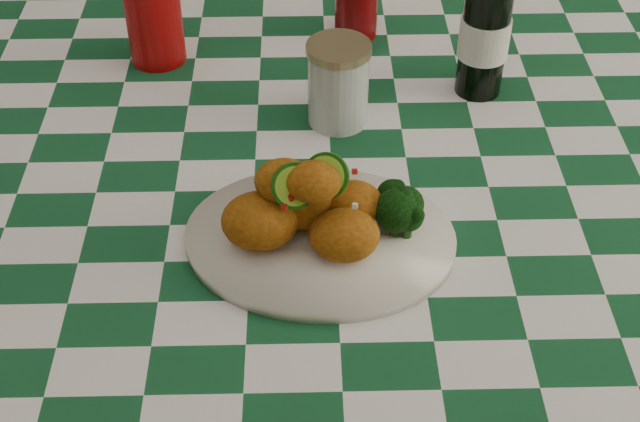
{
  "coord_description": "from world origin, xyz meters",
  "views": [
    {
      "loc": [
        -0.04,
        -0.95,
        1.53
      ],
      "look_at": [
        -0.02,
        -0.17,
        0.84
      ],
      "focal_mm": 50.0,
      "sensor_mm": 36.0,
      "label": 1
    }
  ],
  "objects_px": {
    "beer_bottle": "(487,17)",
    "wooden_chair_right": "(522,84)",
    "red_tumbler": "(154,16)",
    "dining_table": "(329,346)",
    "wooden_chair_left": "(170,59)",
    "fried_chicken_pile": "(314,199)",
    "plate": "(320,239)",
    "mason_jar": "(338,84)"
  },
  "relations": [
    {
      "from": "beer_bottle",
      "to": "red_tumbler",
      "type": "bearing_deg",
      "value": 168.56
    },
    {
      "from": "mason_jar",
      "to": "red_tumbler",
      "type": "bearing_deg",
      "value": 148.04
    },
    {
      "from": "dining_table",
      "to": "wooden_chair_left",
      "type": "relative_size",
      "value": 1.65
    },
    {
      "from": "dining_table",
      "to": "wooden_chair_right",
      "type": "height_order",
      "value": "wooden_chair_right"
    },
    {
      "from": "wooden_chair_right",
      "to": "dining_table",
      "type": "bearing_deg",
      "value": -128.01
    },
    {
      "from": "red_tumbler",
      "to": "wooden_chair_right",
      "type": "relative_size",
      "value": 0.18
    },
    {
      "from": "mason_jar",
      "to": "beer_bottle",
      "type": "height_order",
      "value": "beer_bottle"
    },
    {
      "from": "red_tumbler",
      "to": "plate",
      "type": "bearing_deg",
      "value": -60.51
    },
    {
      "from": "wooden_chair_left",
      "to": "wooden_chair_right",
      "type": "relative_size",
      "value": 1.22
    },
    {
      "from": "wooden_chair_left",
      "to": "fried_chicken_pile",
      "type": "bearing_deg",
      "value": -70.34
    },
    {
      "from": "wooden_chair_left",
      "to": "wooden_chair_right",
      "type": "bearing_deg",
      "value": 2.55
    },
    {
      "from": "dining_table",
      "to": "beer_bottle",
      "type": "distance_m",
      "value": 0.59
    },
    {
      "from": "mason_jar",
      "to": "beer_bottle",
      "type": "bearing_deg",
      "value": 18.94
    },
    {
      "from": "mason_jar",
      "to": "wooden_chair_right",
      "type": "distance_m",
      "value": 0.9
    },
    {
      "from": "red_tumbler",
      "to": "wooden_chair_left",
      "type": "height_order",
      "value": "wooden_chair_left"
    },
    {
      "from": "mason_jar",
      "to": "wooden_chair_left",
      "type": "xyz_separation_m",
      "value": [
        -0.34,
        0.63,
        -0.34
      ]
    },
    {
      "from": "dining_table",
      "to": "beer_bottle",
      "type": "xyz_separation_m",
      "value": [
        0.22,
        0.16,
        0.52
      ]
    },
    {
      "from": "beer_bottle",
      "to": "wooden_chair_right",
      "type": "distance_m",
      "value": 0.79
    },
    {
      "from": "wooden_chair_right",
      "to": "plate",
      "type": "bearing_deg",
      "value": -123.85
    },
    {
      "from": "dining_table",
      "to": "wooden_chair_left",
      "type": "bearing_deg",
      "value": 114.42
    },
    {
      "from": "dining_table",
      "to": "mason_jar",
      "type": "distance_m",
      "value": 0.46
    },
    {
      "from": "dining_table",
      "to": "red_tumbler",
      "type": "height_order",
      "value": "red_tumbler"
    },
    {
      "from": "plate",
      "to": "wooden_chair_right",
      "type": "xyz_separation_m",
      "value": [
        0.48,
        0.91,
        -0.38
      ]
    },
    {
      "from": "beer_bottle",
      "to": "wooden_chair_left",
      "type": "relative_size",
      "value": 0.24
    },
    {
      "from": "dining_table",
      "to": "beer_bottle",
      "type": "height_order",
      "value": "beer_bottle"
    },
    {
      "from": "beer_bottle",
      "to": "wooden_chair_right",
      "type": "relative_size",
      "value": 0.29
    },
    {
      "from": "mason_jar",
      "to": "dining_table",
      "type": "bearing_deg",
      "value": -98.22
    },
    {
      "from": "fried_chicken_pile",
      "to": "red_tumbler",
      "type": "bearing_deg",
      "value": 118.76
    },
    {
      "from": "dining_table",
      "to": "fried_chicken_pile",
      "type": "relative_size",
      "value": 9.64
    },
    {
      "from": "plate",
      "to": "fried_chicken_pile",
      "type": "height_order",
      "value": "fried_chicken_pile"
    },
    {
      "from": "dining_table",
      "to": "wooden_chair_left",
      "type": "distance_m",
      "value": 0.79
    },
    {
      "from": "dining_table",
      "to": "wooden_chair_right",
      "type": "bearing_deg",
      "value": 58.0
    },
    {
      "from": "red_tumbler",
      "to": "dining_table",
      "type": "bearing_deg",
      "value": -44.84
    },
    {
      "from": "fried_chicken_pile",
      "to": "wooden_chair_left",
      "type": "distance_m",
      "value": 1.0
    },
    {
      "from": "beer_bottle",
      "to": "dining_table",
      "type": "bearing_deg",
      "value": -144.28
    },
    {
      "from": "plate",
      "to": "red_tumbler",
      "type": "height_order",
      "value": "red_tumbler"
    },
    {
      "from": "mason_jar",
      "to": "beer_bottle",
      "type": "relative_size",
      "value": 0.5
    },
    {
      "from": "plate",
      "to": "wooden_chair_right",
      "type": "distance_m",
      "value": 1.09
    },
    {
      "from": "dining_table",
      "to": "fried_chicken_pile",
      "type": "height_order",
      "value": "fried_chicken_pile"
    },
    {
      "from": "red_tumbler",
      "to": "beer_bottle",
      "type": "xyz_separation_m",
      "value": [
        0.49,
        -0.1,
        0.05
      ]
    },
    {
      "from": "dining_table",
      "to": "fried_chicken_pile",
      "type": "xyz_separation_m",
      "value": [
        -0.03,
        -0.17,
        0.47
      ]
    },
    {
      "from": "plate",
      "to": "wooden_chair_left",
      "type": "xyz_separation_m",
      "value": [
        -0.31,
        0.88,
        -0.29
      ]
    }
  ]
}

